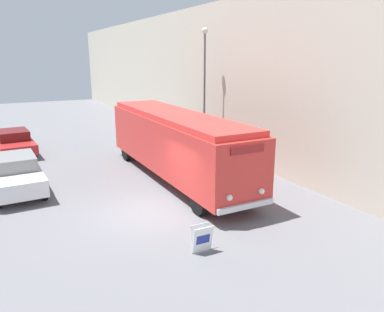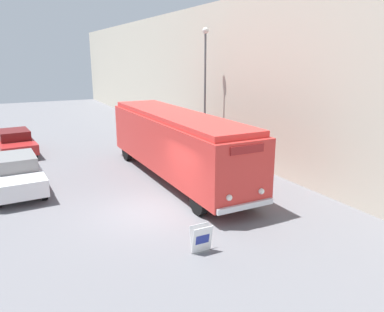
{
  "view_description": "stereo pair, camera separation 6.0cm",
  "coord_description": "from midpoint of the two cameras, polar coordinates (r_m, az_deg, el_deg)",
  "views": [
    {
      "loc": [
        -4.52,
        -12.32,
        5.66
      ],
      "look_at": [
        2.14,
        0.4,
        1.85
      ],
      "focal_mm": 35.0,
      "sensor_mm": 36.0,
      "label": 1
    },
    {
      "loc": [
        -4.47,
        -12.34,
        5.66
      ],
      "look_at": [
        2.14,
        0.4,
        1.85
      ],
      "focal_mm": 35.0,
      "sensor_mm": 36.0,
      "label": 2
    }
  ],
  "objects": [
    {
      "name": "ground_plane",
      "position": [
        14.29,
        -7.07,
        -8.56
      ],
      "size": [
        80.0,
        80.0,
        0.0
      ],
      "primitive_type": "plane",
      "color": "slate"
    },
    {
      "name": "building_wall_right",
      "position": [
        25.36,
        0.53,
        11.96
      ],
      "size": [
        0.3,
        60.0,
        8.73
      ],
      "color": "beige",
      "rests_on": "ground_plane"
    },
    {
      "name": "vintage_bus",
      "position": [
        17.57,
        -2.63,
        2.21
      ],
      "size": [
        2.44,
        11.44,
        3.16
      ],
      "color": "black",
      "rests_on": "ground_plane"
    },
    {
      "name": "sign_board",
      "position": [
        11.4,
        1.33,
        -12.56
      ],
      "size": [
        0.64,
        0.32,
        0.84
      ],
      "color": "gray",
      "rests_on": "ground_plane"
    },
    {
      "name": "streetlamp",
      "position": [
        22.08,
        1.85,
        12.19
      ],
      "size": [
        0.36,
        0.36,
        7.26
      ],
      "color": "#595E60",
      "rests_on": "ground_plane"
    },
    {
      "name": "parked_car_near",
      "position": [
        17.87,
        -25.37,
        -2.39
      ],
      "size": [
        2.12,
        4.84,
        1.57
      ],
      "rotation": [
        0.0,
        0.0,
        0.04
      ],
      "color": "black",
      "rests_on": "ground_plane"
    },
    {
      "name": "parked_car_mid",
      "position": [
        24.78,
        -25.53,
        1.92
      ],
      "size": [
        2.25,
        4.76,
        1.43
      ],
      "rotation": [
        0.0,
        0.0,
        0.08
      ],
      "color": "black",
      "rests_on": "ground_plane"
    }
  ]
}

